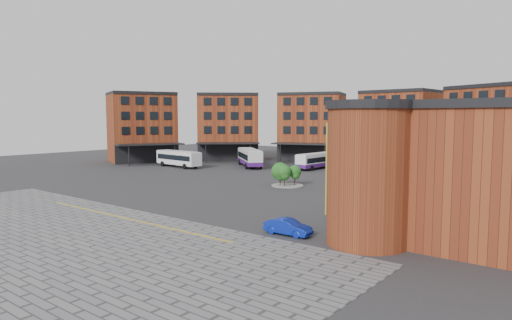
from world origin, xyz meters
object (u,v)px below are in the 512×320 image
Objects in this scene: bus_a at (179,158)px; bus_b at (250,157)px; blue_car at (288,227)px; bus_c at (317,160)px; bus_e at (443,168)px; bus_d at (362,162)px; tree_island at (285,173)px; bus_f at (493,182)px.

bus_b reaches higher than bus_a.
bus_b is at bearing 39.80° from blue_car.
bus_e is (22.40, -0.62, 0.23)m from bus_c.
bus_d is at bearing -54.11° from bus_a.
bus_b is 20.88m from bus_d.
bus_b is (9.94, 9.04, -0.00)m from bus_a.
bus_a is at bearing -133.39° from bus_e.
bus_d is 2.49× the size of blue_car.
bus_d is at bearing 28.34° from bus_c.
tree_island is at bearing -89.50° from bus_b.
bus_e is (15.10, -4.03, 0.30)m from bus_d.
bus_a reaches higher than bus_c.
tree_island is 0.41× the size of bus_b.
bus_e reaches higher than tree_island.
bus_f is (23.63, 10.70, -0.26)m from tree_island.
bus_a is at bearing -124.86° from bus_d.
tree_island is 25.20m from bus_b.
bus_f is (52.95, 3.63, -0.28)m from bus_a.
bus_d is 47.81m from blue_car.
bus_f reaches higher than blue_car.
tree_island is at bearing -113.77° from bus_f.
tree_island reaches higher than bus_a.
tree_island is at bearing 32.58° from blue_car.
bus_c is at bearing -130.48° from bus_d.
bus_d is (19.19, 8.22, -0.33)m from bus_b.
tree_island is 0.49× the size of bus_f.
tree_island is 25.94m from bus_f.
bus_d is at bearing 15.52° from blue_car.
bus_c is (11.90, 4.81, -0.26)m from bus_b.
bus_a is at bearing -144.29° from bus_c.
tree_island is 25.84m from blue_car.
bus_e reaches higher than bus_c.
blue_car is at bearing -58.44° from bus_c.
blue_car is (34.41, -37.10, -1.16)m from bus_b.
bus_a is 1.07× the size of bus_c.
bus_f is at bearing 24.37° from tree_island.
bus_c is at bearing -52.37° from bus_a.
bus_f is (23.81, -13.63, 0.05)m from bus_d.
bus_a reaches higher than bus_d.
bus_e is 12.96m from bus_f.
bus_e reaches higher than bus_d.
bus_b reaches higher than blue_car.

